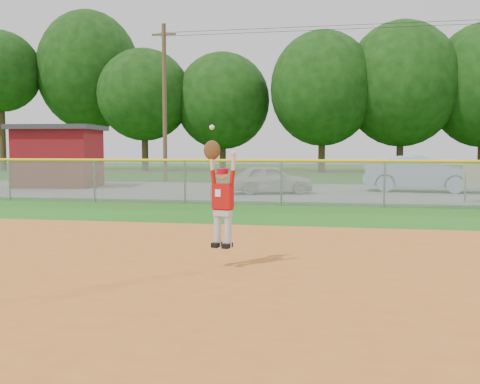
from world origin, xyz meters
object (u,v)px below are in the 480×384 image
(utility_shed, at_px, (59,156))
(ballplayer, at_px, (221,195))
(car_blue, at_px, (421,174))
(car_white_a, at_px, (270,179))

(utility_shed, bearing_deg, ballplayer, -54.06)
(car_blue, xyz_separation_m, ballplayer, (-5.36, -16.22, 0.36))
(car_white_a, distance_m, utility_shed, 10.95)
(ballplayer, bearing_deg, car_white_a, 93.95)
(car_white_a, bearing_deg, car_blue, -87.35)
(car_blue, relative_size, ballplayer, 2.51)
(car_blue, height_order, utility_shed, utility_shed)
(car_white_a, distance_m, car_blue, 6.69)
(car_blue, distance_m, ballplayer, 17.08)
(car_blue, height_order, ballplayer, ballplayer)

